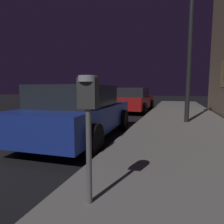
{
  "coord_description": "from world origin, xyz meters",
  "views": [
    {
      "loc": [
        5.3,
        -2.55,
        1.32
      ],
      "look_at": [
        4.19,
        0.81,
        0.91
      ],
      "focal_mm": 30.72,
      "sensor_mm": 36.0,
      "label": 1
    }
  ],
  "objects": [
    {
      "name": "sidewalk",
      "position": [
        5.6,
        0.0,
        0.07
      ],
      "size": [
        3.2,
        36.0,
        0.15
      ],
      "primitive_type": "cube",
      "color": "slate",
      "rests_on": "ground"
    },
    {
      "name": "parking_meter",
      "position": [
        4.49,
        -0.84,
        1.14
      ],
      "size": [
        0.19,
        0.19,
        1.31
      ],
      "color": "#59595B",
      "rests_on": "sidewalk"
    },
    {
      "name": "car_red",
      "position": [
        2.85,
        8.82,
        0.72
      ],
      "size": [
        2.18,
        4.43,
        1.43
      ],
      "color": "maroon",
      "rests_on": "ground"
    },
    {
      "name": "car_blue",
      "position": [
        2.85,
        2.06,
        0.72
      ],
      "size": [
        2.15,
        4.3,
        1.43
      ],
      "color": "navy",
      "rests_on": "ground"
    },
    {
      "name": "street_lamp",
      "position": [
        5.72,
        4.85,
        3.67
      ],
      "size": [
        0.44,
        0.44,
        5.3
      ],
      "color": "black",
      "rests_on": "sidewalk"
    }
  ]
}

